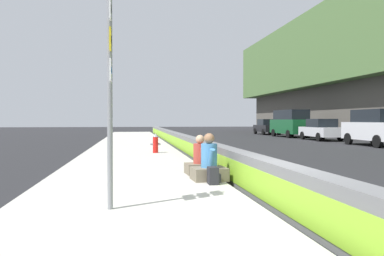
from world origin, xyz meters
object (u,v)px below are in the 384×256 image
object	(u,v)px
backpack	(213,176)
parked_car_far	(290,123)
route_sign_post	(110,83)
seated_person_middle	(200,162)
seated_person_foreground	(209,165)
parked_car_fourth	(376,127)
fire_hydrant	(156,143)
parked_car_midline	(321,129)
parked_car_farther	(267,127)

from	to	relation	value
backpack	parked_car_far	world-z (taller)	parked_car_far
route_sign_post	seated_person_middle	xyz separation A→B (m)	(3.72, -2.20, -1.76)
route_sign_post	seated_person_middle	world-z (taller)	route_sign_post
seated_person_foreground	parked_car_fourth	bearing A→B (deg)	-47.82
seated_person_middle	parked_car_fourth	distance (m)	17.03
fire_hydrant	seated_person_middle	xyz separation A→B (m)	(-6.71, -0.81, -0.11)
parked_car_midline	parked_car_farther	xyz separation A→B (m)	(11.93, 0.01, 0.00)
parked_car_far	parked_car_fourth	bearing A→B (deg)	-178.85
parked_car_fourth	parked_car_far	world-z (taller)	parked_car_far
parked_car_fourth	seated_person_middle	bearing A→B (deg)	129.46
fire_hydrant	backpack	xyz separation A→B (m)	(-8.37, -0.81, -0.25)
backpack	parked_car_midline	bearing A→B (deg)	-34.34
route_sign_post	parked_car_midline	xyz separation A→B (m)	(21.06, -15.20, -1.37)
parked_car_fourth	seated_person_foreground	bearing A→B (deg)	132.18
parked_car_midline	parked_car_farther	bearing A→B (deg)	0.03
seated_person_middle	backpack	size ratio (longest dim) A/B	2.69
fire_hydrant	seated_person_middle	distance (m)	6.76
fire_hydrant	parked_car_farther	bearing A→B (deg)	-31.44
seated_person_foreground	seated_person_middle	size ratio (longest dim) A/B	1.08
route_sign_post	fire_hydrant	bearing A→B (deg)	-7.64
parked_car_farther	seated_person_foreground	bearing A→B (deg)	156.88
parked_car_midline	route_sign_post	bearing A→B (deg)	144.19
seated_person_middle	parked_car_midline	distance (m)	21.68
backpack	parked_car_far	distance (m)	27.75
parked_car_far	seated_person_foreground	bearing A→B (deg)	151.77
seated_person_middle	parked_car_fourth	xyz separation A→B (m)	(10.81, -13.14, 0.71)
backpack	seated_person_middle	bearing A→B (deg)	0.32
seated_person_middle	parked_car_midline	world-z (taller)	parked_car_midline
seated_person_middle	parked_car_fourth	bearing A→B (deg)	-50.54
route_sign_post	parked_car_fourth	distance (m)	21.15
fire_hydrant	parked_car_farther	distance (m)	26.44
backpack	route_sign_post	bearing A→B (deg)	132.93
backpack	parked_car_farther	world-z (taller)	parked_car_farther
fire_hydrant	seated_person_middle	world-z (taller)	seated_person_middle
route_sign_post	parked_car_farther	size ratio (longest dim) A/B	0.79
seated_person_middle	backpack	xyz separation A→B (m)	(-1.66, -0.01, -0.14)
seated_person_foreground	parked_car_farther	world-z (taller)	parked_car_farther
fire_hydrant	parked_car_far	bearing A→B (deg)	-40.24
seated_person_middle	parked_car_far	world-z (taller)	parked_car_far
parked_car_far	parked_car_midline	bearing A→B (deg)	-178.96
backpack	parked_car_far	bearing A→B (deg)	-27.68
seated_person_foreground	parked_car_fourth	world-z (taller)	parked_car_fourth
route_sign_post	seated_person_foreground	bearing A→B (deg)	-40.10
fire_hydrant	seated_person_foreground	bearing A→B (deg)	-173.85
backpack	fire_hydrant	bearing A→B (deg)	5.56
seated_person_foreground	parked_car_far	bearing A→B (deg)	-28.23
parked_car_midline	parked_car_far	bearing A→B (deg)	1.04
backpack	parked_car_fourth	bearing A→B (deg)	-46.47
parked_car_fourth	parked_car_far	distance (m)	12.09
parked_car_far	route_sign_post	bearing A→B (deg)	150.44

